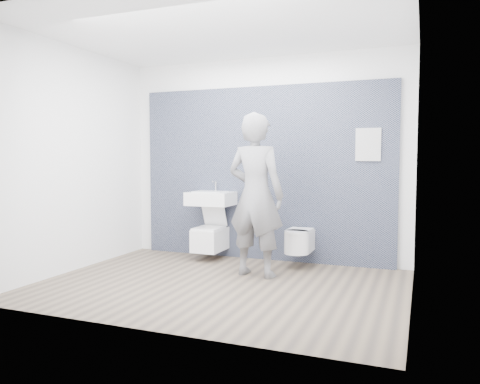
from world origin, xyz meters
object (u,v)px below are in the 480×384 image
at_px(toilet_square, 210,238).
at_px(toilet_rounded, 299,241).
at_px(washbasin, 211,198).
at_px(visitor, 256,195).

xyz_separation_m(toilet_square, toilet_rounded, (1.27, -0.01, 0.04)).
xyz_separation_m(washbasin, toilet_square, (-0.00, -0.03, -0.55)).
height_order(washbasin, visitor, visitor).
bearing_deg(washbasin, toilet_square, -90.00).
bearing_deg(washbasin, visitor, -36.76).
bearing_deg(toilet_rounded, washbasin, 178.15).
height_order(washbasin, toilet_rounded, washbasin).
xyz_separation_m(washbasin, visitor, (0.90, -0.68, 0.11)).
relative_size(washbasin, visitor, 0.32).
bearing_deg(toilet_square, toilet_rounded, -0.47).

